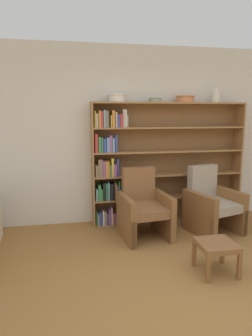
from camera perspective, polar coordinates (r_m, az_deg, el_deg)
ground_plane at (r=2.96m, az=12.82°, el=-25.79°), size 24.00×24.00×0.00m
wall_back at (r=4.79m, az=1.59°, el=6.15°), size 12.00×0.06×2.75m
bookshelf at (r=4.74m, az=5.19°, el=0.81°), size 2.41×0.30×1.89m
bowl_cream at (r=4.54m, az=-1.75°, el=13.28°), size 0.26×0.26×0.12m
bowl_sage at (r=4.66m, az=5.57°, el=12.85°), size 0.21×0.21×0.07m
bowl_stoneware at (r=4.82m, az=11.24°, el=12.85°), size 0.29×0.29×0.10m
vase_tall at (r=5.03m, az=16.75°, el=12.97°), size 0.13×0.13×0.23m
armchair_leather at (r=4.27m, az=3.36°, el=-7.62°), size 0.72×0.75×0.96m
armchair_cushioned at (r=4.62m, az=15.97°, el=-6.62°), size 0.81×0.83×0.96m
footstool at (r=3.51m, az=16.83°, el=-14.29°), size 0.39×0.39×0.35m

